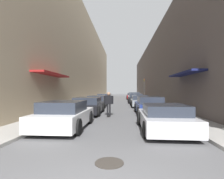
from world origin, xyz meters
The scene contains 18 objects.
ground centered at (0.00, 22.62, 0.00)m, with size 124.43×124.43×0.00m, color #515154.
curb_strip_left centered at (-4.18, 28.28, 0.06)m, with size 1.80×56.56×0.12m.
curb_strip_right centered at (4.18, 28.28, 0.06)m, with size 1.80×56.56×0.12m.
building_row_left centered at (-7.08, 28.28, 6.94)m, with size 4.90×56.56×13.89m.
building_row_right centered at (7.08, 28.28, 5.12)m, with size 4.90×56.56×10.23m.
parked_car_left_0 centered at (-2.26, 5.43, 0.61)m, with size 2.04×3.98×1.26m.
parked_car_left_1 centered at (-2.18, 10.41, 0.61)m, with size 2.08×4.31×1.24m.
parked_car_left_2 centered at (-2.29, 15.76, 0.58)m, with size 1.98×4.50×1.20m.
parked_car_left_3 centered at (-2.14, 21.85, 0.61)m, with size 2.07×4.78×1.26m.
parked_car_right_0 centered at (2.15, 5.18, 0.57)m, with size 2.05×3.99×1.16m.
parked_car_right_1 centered at (2.34, 10.58, 0.62)m, with size 1.99×4.31×1.29m.
parked_car_right_2 centered at (2.16, 16.39, 0.60)m, with size 1.87×4.12×1.23m.
parked_car_right_3 centered at (2.13, 21.91, 0.63)m, with size 2.04×4.17×1.29m.
parked_car_right_4 centered at (2.28, 26.91, 0.68)m, with size 2.05×4.62×1.42m.
parked_car_right_5 centered at (2.15, 32.24, 0.61)m, with size 2.05×4.51×1.23m.
skateboarder centered at (-0.56, 9.29, 1.00)m, with size 0.63×0.78×1.64m.
manhole_cover centered at (0.07, 1.79, 0.01)m, with size 0.70×0.70×0.02m.
traffic_light centered at (4.11, 28.39, 2.37)m, with size 0.16×0.22×3.67m.
Camera 1 is at (0.39, -2.39, 1.75)m, focal length 28.00 mm.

